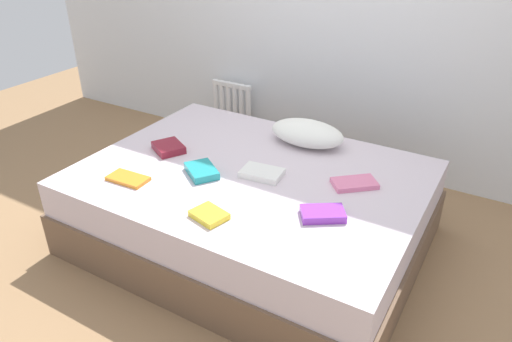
# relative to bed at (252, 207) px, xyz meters

# --- Properties ---
(ground_plane) EXTENTS (8.00, 8.00, 0.00)m
(ground_plane) POSITION_rel_bed_xyz_m (0.00, 0.00, -0.25)
(ground_plane) COLOR #93704C
(bed) EXTENTS (2.00, 1.50, 0.50)m
(bed) POSITION_rel_bed_xyz_m (0.00, 0.00, 0.00)
(bed) COLOR brown
(bed) RESTS_ON ground
(radiator) EXTENTS (0.38, 0.04, 0.46)m
(radiator) POSITION_rel_bed_xyz_m (-0.92, 1.20, 0.07)
(radiator) COLOR white
(radiator) RESTS_ON ground
(pillow) EXTENTS (0.49, 0.29, 0.16)m
(pillow) POSITION_rel_bed_xyz_m (0.12, 0.51, 0.33)
(pillow) COLOR white
(pillow) RESTS_ON bed
(textbook_teal) EXTENTS (0.26, 0.25, 0.04)m
(textbook_teal) POSITION_rel_bed_xyz_m (-0.24, -0.17, 0.27)
(textbook_teal) COLOR teal
(textbook_teal) RESTS_ON bed
(textbook_pink) EXTENTS (0.28, 0.26, 0.03)m
(textbook_pink) POSITION_rel_bed_xyz_m (0.58, 0.15, 0.27)
(textbook_pink) COLOR pink
(textbook_pink) RESTS_ON bed
(textbook_purple) EXTENTS (0.26, 0.23, 0.04)m
(textbook_purple) POSITION_rel_bed_xyz_m (0.55, -0.22, 0.27)
(textbook_purple) COLOR purple
(textbook_purple) RESTS_ON bed
(textbook_maroon) EXTENTS (0.25, 0.24, 0.05)m
(textbook_maroon) POSITION_rel_bed_xyz_m (-0.60, -0.03, 0.28)
(textbook_maroon) COLOR maroon
(textbook_maroon) RESTS_ON bed
(textbook_white) EXTENTS (0.25, 0.18, 0.04)m
(textbook_white) POSITION_rel_bed_xyz_m (0.08, -0.01, 0.27)
(textbook_white) COLOR white
(textbook_white) RESTS_ON bed
(textbook_yellow) EXTENTS (0.20, 0.17, 0.03)m
(textbook_yellow) POSITION_rel_bed_xyz_m (0.06, -0.52, 0.27)
(textbook_yellow) COLOR yellow
(textbook_yellow) RESTS_ON bed
(textbook_orange) EXTENTS (0.24, 0.14, 0.02)m
(textbook_orange) POSITION_rel_bed_xyz_m (-0.56, -0.44, 0.26)
(textbook_orange) COLOR orange
(textbook_orange) RESTS_ON bed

